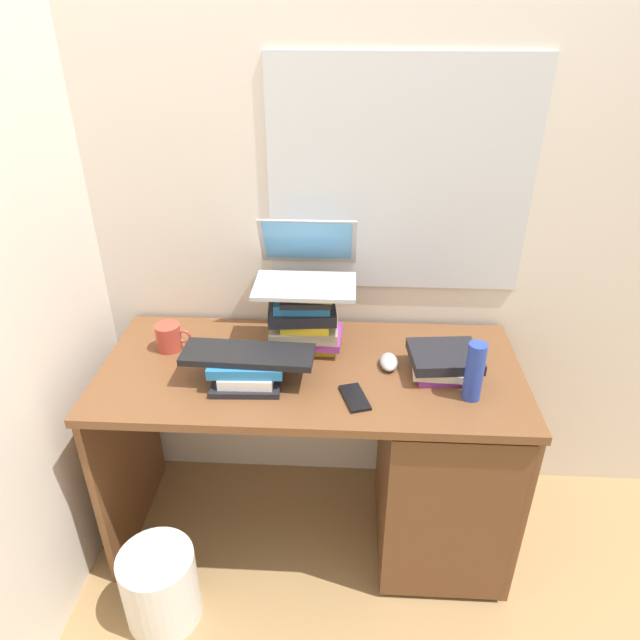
# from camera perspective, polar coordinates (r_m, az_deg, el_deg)

# --- Properties ---
(ground_plane) EXTENTS (6.00, 6.00, 0.00)m
(ground_plane) POSITION_cam_1_polar(r_m,az_deg,el_deg) (2.48, -0.76, -19.69)
(ground_plane) COLOR #9E7A4C
(wall_back) EXTENTS (6.00, 0.06, 2.60)m
(wall_back) POSITION_cam_1_polar(r_m,az_deg,el_deg) (2.06, -0.24, 13.31)
(wall_back) COLOR silver
(wall_back) RESTS_ON ground
(wall_left) EXTENTS (0.05, 6.00, 2.60)m
(wall_left) POSITION_cam_1_polar(r_m,az_deg,el_deg) (1.96, -26.62, 9.32)
(wall_left) COLOR beige
(wall_left) RESTS_ON ground
(desk) EXTENTS (1.42, 0.64, 0.78)m
(desk) POSITION_cam_1_polar(r_m,az_deg,el_deg) (2.17, 9.01, -13.03)
(desk) COLOR brown
(desk) RESTS_ON ground
(book_stack_tall) EXTENTS (0.26, 0.19, 0.24)m
(book_stack_tall) POSITION_cam_1_polar(r_m,az_deg,el_deg) (2.01, -1.55, 0.05)
(book_stack_tall) COLOR yellow
(book_stack_tall) RESTS_ON desk
(book_stack_keyboard_riser) EXTENTS (0.24, 0.20, 0.09)m
(book_stack_keyboard_riser) POSITION_cam_1_polar(r_m,az_deg,el_deg) (1.88, -7.17, -4.85)
(book_stack_keyboard_riser) COLOR black
(book_stack_keyboard_riser) RESTS_ON desk
(book_stack_side) EXTENTS (0.24, 0.21, 0.08)m
(book_stack_side) POSITION_cam_1_polar(r_m,az_deg,el_deg) (1.95, 12.09, -4.06)
(book_stack_side) COLOR #8C338C
(book_stack_side) RESTS_ON desk
(laptop) EXTENTS (0.34, 0.31, 0.20)m
(laptop) POSITION_cam_1_polar(r_m,az_deg,el_deg) (1.98, -1.38, 5.27)
(laptop) COLOR #B7BABF
(laptop) RESTS_ON book_stack_tall
(keyboard) EXTENTS (0.43, 0.16, 0.02)m
(keyboard) POSITION_cam_1_polar(r_m,az_deg,el_deg) (1.85, -7.13, -3.40)
(keyboard) COLOR black
(keyboard) RESTS_ON book_stack_keyboard_riser
(computer_mouse) EXTENTS (0.06, 0.10, 0.04)m
(computer_mouse) POSITION_cam_1_polar(r_m,az_deg,el_deg) (1.97, 6.80, -4.12)
(computer_mouse) COLOR #A5A8AD
(computer_mouse) RESTS_ON desk
(mug) EXTENTS (0.13, 0.09, 0.10)m
(mug) POSITION_cam_1_polar(r_m,az_deg,el_deg) (2.10, -14.67, -1.64)
(mug) COLOR #B23F33
(mug) RESTS_ON desk
(water_bottle) EXTENTS (0.06, 0.06, 0.20)m
(water_bottle) POSITION_cam_1_polar(r_m,az_deg,el_deg) (1.83, 14.99, -4.94)
(water_bottle) COLOR #263FA5
(water_bottle) RESTS_ON desk
(cell_phone) EXTENTS (0.10, 0.15, 0.01)m
(cell_phone) POSITION_cam_1_polar(r_m,az_deg,el_deg) (1.82, 3.45, -7.66)
(cell_phone) COLOR black
(cell_phone) RESTS_ON desk
(wastebasket) EXTENTS (0.25, 0.25, 0.29)m
(wastebasket) POSITION_cam_1_polar(r_m,az_deg,el_deg) (2.20, -15.48, -24.00)
(wastebasket) COLOR silver
(wastebasket) RESTS_ON ground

